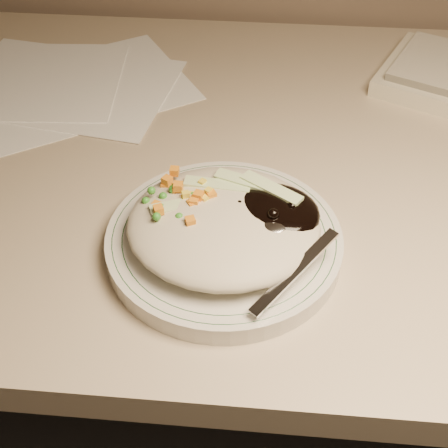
{
  "coord_description": "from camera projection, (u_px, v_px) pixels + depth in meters",
  "views": [
    {
      "loc": [
        -0.07,
        0.76,
        1.21
      ],
      "look_at": [
        -0.11,
        1.21,
        0.78
      ],
      "focal_mm": 50.0,
      "sensor_mm": 36.0,
      "label": 1
    }
  ],
  "objects": [
    {
      "name": "plate",
      "position": [
        224.0,
        242.0,
        0.64
      ],
      "size": [
        0.24,
        0.24,
        0.02
      ],
      "primitive_type": "cylinder",
      "color": "silver",
      "rests_on": "desk"
    },
    {
      "name": "desk",
      "position": [
        311.0,
        266.0,
        0.9
      ],
      "size": [
        1.4,
        0.7,
        0.74
      ],
      "color": "tan",
      "rests_on": "ground"
    },
    {
      "name": "papers",
      "position": [
        51.0,
        85.0,
        0.88
      ],
      "size": [
        0.43,
        0.34,
        0.0
      ],
      "color": "white",
      "rests_on": "desk"
    },
    {
      "name": "meal",
      "position": [
        228.0,
        221.0,
        0.62
      ],
      "size": [
        0.21,
        0.19,
        0.05
      ],
      "color": "#B1A990",
      "rests_on": "plate"
    },
    {
      "name": "plate_rim",
      "position": [
        224.0,
        235.0,
        0.63
      ],
      "size": [
        0.23,
        0.23,
        0.0
      ],
      "color": "#144723",
      "rests_on": "plate"
    }
  ]
}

